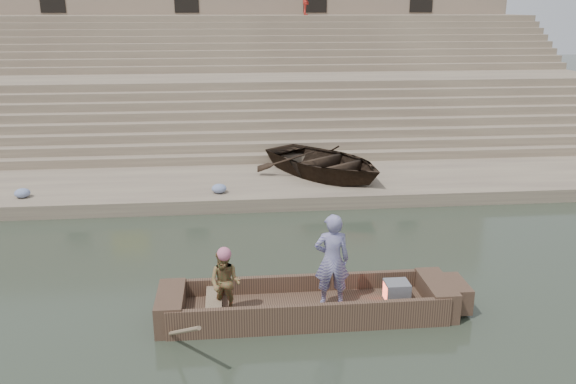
{
  "coord_description": "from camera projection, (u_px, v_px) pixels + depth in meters",
  "views": [
    {
      "loc": [
        0.04,
        -10.26,
        5.7
      ],
      "look_at": [
        1.43,
        3.44,
        1.4
      ],
      "focal_mm": 37.42,
      "sensor_mm": 36.0,
      "label": 1
    }
  ],
  "objects": [
    {
      "name": "lower_landing",
      "position": [
        229.0,
        187.0,
        18.98
      ],
      "size": [
        32.0,
        4.0,
        0.4
      ],
      "primitive_type": "cube",
      "color": "gray",
      "rests_on": "ground"
    },
    {
      "name": "television",
      "position": [
        396.0,
        292.0,
        11.55
      ],
      "size": [
        0.46,
        0.42,
        0.4
      ],
      "color": "slate",
      "rests_on": "main_rowboat"
    },
    {
      "name": "cloth_bundles",
      "position": [
        41.0,
        191.0,
        17.44
      ],
      "size": [
        10.25,
        1.17,
        0.26
      ],
      "color": "#3F5999",
      "rests_on": "lower_landing"
    },
    {
      "name": "building_wall",
      "position": [
        224.0,
        7.0,
        34.93
      ],
      "size": [
        32.0,
        5.07,
        11.2
      ],
      "color": "gray",
      "rests_on": "ground"
    },
    {
      "name": "beached_rowboat",
      "position": [
        325.0,
        162.0,
        19.31
      ],
      "size": [
        5.3,
        5.6,
        0.94
      ],
      "primitive_type": "imported",
      "rotation": [
        0.0,
        0.0,
        0.62
      ],
      "color": "#2D2116",
      "rests_on": "lower_landing"
    },
    {
      "name": "rowing_man",
      "position": [
        225.0,
        283.0,
        10.95
      ],
      "size": [
        0.74,
        0.67,
        1.26
      ],
      "primitive_type": "imported",
      "rotation": [
        0.0,
        0.0,
        -0.37
      ],
      "color": "#2B8339",
      "rests_on": "main_rowboat"
    },
    {
      "name": "main_rowboat",
      "position": [
        306.0,
        310.0,
        11.48
      ],
      "size": [
        5.0,
        1.3,
        0.22
      ],
      "primitive_type": "cube",
      "color": "brown",
      "rests_on": "ground"
    },
    {
      "name": "upper_landing",
      "position": [
        226.0,
        66.0,
        32.03
      ],
      "size": [
        32.0,
        3.0,
        5.2
      ],
      "primitive_type": "cube",
      "color": "gray",
      "rests_on": "ground"
    },
    {
      "name": "rowboat_trim",
      "position": [
        317.0,
        301.0,
        11.43
      ],
      "size": [
        6.04,
        2.63,
        1.93
      ],
      "color": "brown",
      "rests_on": "ground"
    },
    {
      "name": "mid_landing",
      "position": [
        227.0,
        110.0,
        25.74
      ],
      "size": [
        32.0,
        3.0,
        2.8
      ],
      "primitive_type": "cube",
      "color": "gray",
      "rests_on": "ground"
    },
    {
      "name": "ghat_steps",
      "position": [
        226.0,
        95.0,
        27.23
      ],
      "size": [
        32.0,
        11.0,
        5.2
      ],
      "color": "gray",
      "rests_on": "ground"
    },
    {
      "name": "standing_man",
      "position": [
        332.0,
        260.0,
        11.23
      ],
      "size": [
        0.68,
        0.46,
        1.82
      ],
      "primitive_type": "imported",
      "rotation": [
        0.0,
        0.0,
        3.1
      ],
      "color": "navy",
      "rests_on": "main_rowboat"
    },
    {
      "name": "ground",
      "position": [
        232.0,
        318.0,
        11.44
      ],
      "size": [
        120.0,
        120.0,
        0.0
      ],
      "primitive_type": "plane",
      "color": "#293427",
      "rests_on": "ground"
    }
  ]
}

